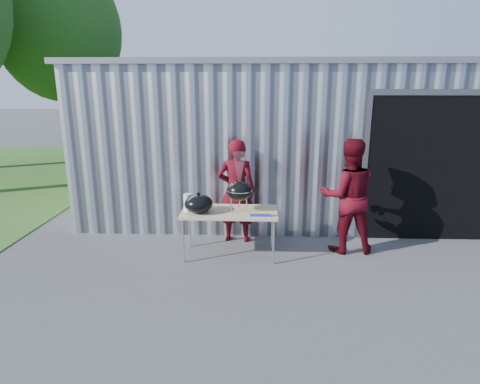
{
  "coord_description": "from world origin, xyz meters",
  "views": [
    {
      "loc": [
        0.19,
        -5.16,
        2.67
      ],
      "look_at": [
        -0.06,
        0.86,
        1.05
      ],
      "focal_mm": 30.0,
      "sensor_mm": 36.0,
      "label": 1
    }
  ],
  "objects_px": {
    "folding_table": "(229,213)",
    "person_cook": "(236,191)",
    "person_bystander": "(348,196)",
    "kettle_grill": "(239,185)"
  },
  "relations": [
    {
      "from": "kettle_grill",
      "to": "person_cook",
      "type": "bearing_deg",
      "value": 96.85
    },
    {
      "from": "folding_table",
      "to": "person_cook",
      "type": "xyz_separation_m",
      "value": [
        0.08,
        0.65,
        0.19
      ]
    },
    {
      "from": "folding_table",
      "to": "kettle_grill",
      "type": "distance_m",
      "value": 0.49
    },
    {
      "from": "folding_table",
      "to": "person_cook",
      "type": "height_order",
      "value": "person_cook"
    },
    {
      "from": "folding_table",
      "to": "kettle_grill",
      "type": "height_order",
      "value": "kettle_grill"
    },
    {
      "from": "folding_table",
      "to": "person_bystander",
      "type": "bearing_deg",
      "value": 8.61
    },
    {
      "from": "folding_table",
      "to": "person_bystander",
      "type": "height_order",
      "value": "person_bystander"
    },
    {
      "from": "folding_table",
      "to": "person_cook",
      "type": "relative_size",
      "value": 0.83
    },
    {
      "from": "folding_table",
      "to": "person_bystander",
      "type": "distance_m",
      "value": 1.93
    },
    {
      "from": "kettle_grill",
      "to": "person_bystander",
      "type": "xyz_separation_m",
      "value": [
        1.74,
        0.3,
        -0.24
      ]
    }
  ]
}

